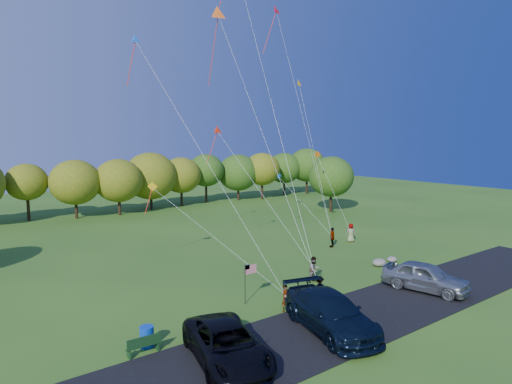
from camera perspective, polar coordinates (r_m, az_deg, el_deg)
ground at (r=30.60m, az=8.43°, el=-12.41°), size 140.00×140.00×0.00m
asphalt_lane at (r=28.14m, az=14.47°, el=-14.27°), size 44.00×6.00×0.06m
treeline at (r=59.52m, az=-17.36°, el=1.49°), size 76.55×27.69×8.64m
minivan_dark at (r=21.47m, az=-3.66°, el=-18.47°), size 4.30×6.64×1.70m
minivan_navy at (r=24.72m, az=9.31°, el=-14.70°), size 4.33×7.18×1.95m
minivan_silver at (r=32.28m, az=20.42°, el=-9.88°), size 3.30×5.85×1.88m
flyer_a at (r=27.20m, az=3.73°, el=-13.08°), size 0.66×0.50×1.61m
flyer_b at (r=32.45m, az=7.27°, el=-9.57°), size 0.90×0.71×1.81m
flyer_c at (r=28.99m, az=7.90°, el=-11.86°), size 1.12×0.77×1.59m
flyer_d at (r=42.52m, az=9.50°, el=-5.61°), size 1.14×0.93×1.82m
flyer_e at (r=44.83m, az=11.76°, el=-5.02°), size 1.05×0.97×1.80m
park_bench at (r=22.97m, az=-13.83°, el=-18.04°), size 1.67×0.44×0.92m
trash_barrel at (r=23.71m, az=-13.49°, el=-17.17°), size 0.68×0.68×1.02m
flag_assembly at (r=28.13m, az=-0.95°, el=-10.22°), size 0.90×0.58×2.42m
boulder_near at (r=37.36m, az=15.16°, el=-8.50°), size 1.21×0.95×0.60m
boulder_far at (r=38.84m, az=16.63°, el=-8.06°), size 0.88×0.73×0.46m
kites_aloft at (r=41.05m, az=-2.21°, el=18.96°), size 20.96×4.65×20.85m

